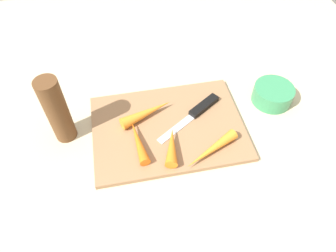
# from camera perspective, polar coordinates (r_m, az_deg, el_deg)

# --- Properties ---
(ground_plane) EXTENTS (1.40, 1.40, 0.00)m
(ground_plane) POSITION_cam_1_polar(r_m,az_deg,el_deg) (0.75, 0.00, -0.57)
(ground_plane) COLOR #C6B793
(cutting_board) EXTENTS (0.36, 0.26, 0.01)m
(cutting_board) POSITION_cam_1_polar(r_m,az_deg,el_deg) (0.74, 0.00, -0.29)
(cutting_board) COLOR #99704C
(cutting_board) RESTS_ON ground_plane
(knife) EXTENTS (0.18, 0.13, 0.01)m
(knife) POSITION_cam_1_polar(r_m,az_deg,el_deg) (0.77, 6.02, 3.21)
(knife) COLOR #B7B7BC
(knife) RESTS_ON cutting_board
(carrot_shortest) EXTENTS (0.05, 0.10, 0.03)m
(carrot_shortest) POSITION_cam_1_polar(r_m,az_deg,el_deg) (0.69, 0.70, -3.74)
(carrot_shortest) COLOR orange
(carrot_shortest) RESTS_ON cutting_board
(carrot_longest) EXTENTS (0.14, 0.09, 0.03)m
(carrot_longest) POSITION_cam_1_polar(r_m,az_deg,el_deg) (0.69, 7.98, -4.40)
(carrot_longest) COLOR orange
(carrot_longest) RESTS_ON cutting_board
(carrot_long) EXTENTS (0.14, 0.08, 0.03)m
(carrot_long) POSITION_cam_1_polar(r_m,az_deg,el_deg) (0.75, -3.92, 2.50)
(carrot_long) COLOR orange
(carrot_long) RESTS_ON cutting_board
(carrot_short) EXTENTS (0.04, 0.12, 0.02)m
(carrot_short) POSITION_cam_1_polar(r_m,az_deg,el_deg) (0.70, -5.53, -2.86)
(carrot_short) COLOR orange
(carrot_short) RESTS_ON cutting_board
(small_bowl) EXTENTS (0.10, 0.10, 0.04)m
(small_bowl) POSITION_cam_1_polar(r_m,az_deg,el_deg) (0.84, 18.81, 5.57)
(small_bowl) COLOR #388C59
(small_bowl) RESTS_ON ground_plane
(pepper_grinder) EXTENTS (0.05, 0.05, 0.17)m
(pepper_grinder) POSITION_cam_1_polar(r_m,az_deg,el_deg) (0.71, -19.87, 2.65)
(pepper_grinder) COLOR brown
(pepper_grinder) RESTS_ON ground_plane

